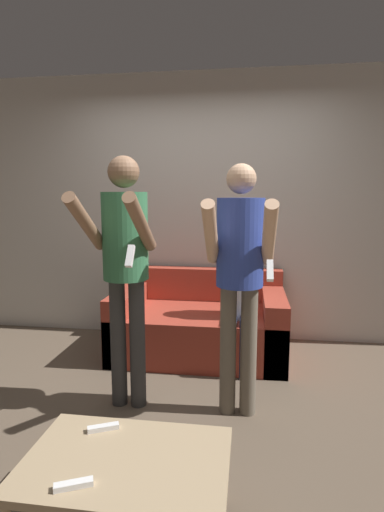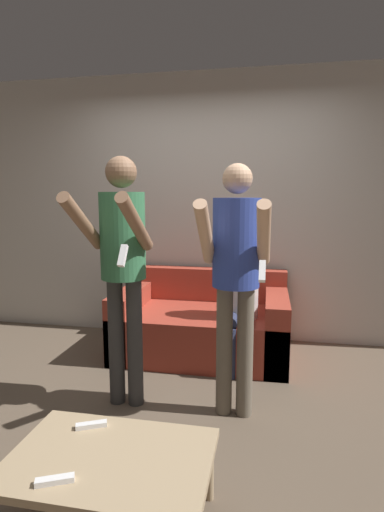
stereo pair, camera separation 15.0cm
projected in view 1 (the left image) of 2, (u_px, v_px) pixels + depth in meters
The scene contains 9 objects.
ground_plane at pixel (176, 414), 2.74m from camera, with size 14.00×14.00×0.00m, color brown.
wall_back at pixel (203, 209), 4.12m from camera, with size 6.40×0.06×2.70m.
couch at pixel (200, 325), 3.78m from camera, with size 1.57×0.95×0.75m.
person_standing_left at pixel (125, 255), 2.69m from camera, with size 0.43×0.67×1.74m.
person_standing_right at pixel (240, 264), 2.59m from camera, with size 0.43×0.59×1.69m.
person_seated at pixel (239, 295), 3.45m from camera, with size 0.29×0.52×1.16m.
coffee_table at pixel (126, 466), 1.73m from camera, with size 0.89×0.60×0.36m.
remote_near at pixel (74, 485), 1.55m from camera, with size 0.15×0.09×0.02m.
remote_far at pixel (103, 428), 1.94m from camera, with size 0.15×0.10×0.02m.
Camera 1 is at (0.46, -2.50, 1.49)m, focal length 28.00 mm.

